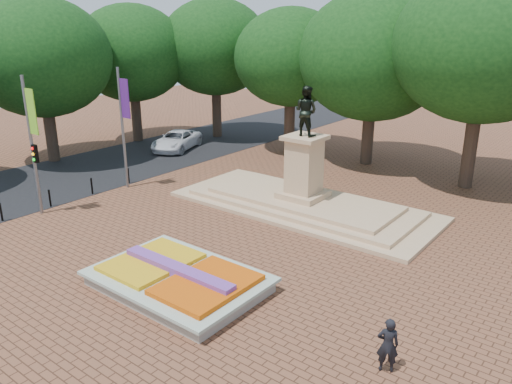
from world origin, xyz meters
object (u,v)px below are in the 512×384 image
Objects in this scene: flower_bed at (179,279)px; van at (176,140)px; monument at (303,192)px; pedestrian at (388,345)px.

van is (-15.73, 14.79, 0.34)m from flower_bed.
flower_bed is 1.22× the size of van.
flower_bed is 21.60m from van.
monument reaches higher than pedestrian.
pedestrian is at bearing 2.84° from flower_bed.
monument is 8.34× the size of pedestrian.
monument is at bearing 95.87° from flower_bed.
pedestrian is (7.97, 0.40, 0.46)m from flower_bed.
flower_bed is at bearing -84.13° from monument.
monument is 13.16m from pedestrian.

